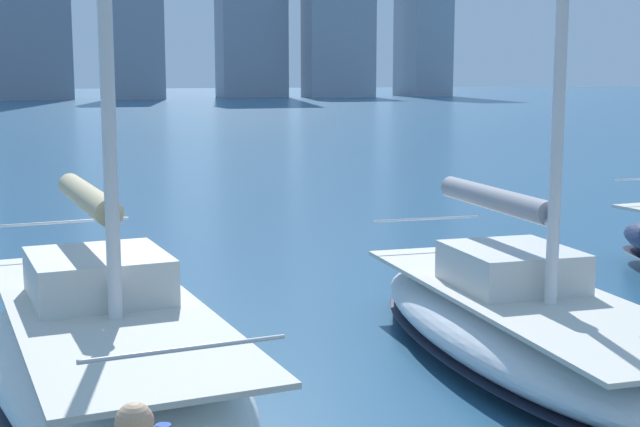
# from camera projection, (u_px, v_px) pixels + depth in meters

# --- Properties ---
(sailboat_grey) EXTENTS (3.05, 7.97, 11.37)m
(sailboat_grey) POSITION_uv_depth(u_px,v_px,m) (525.00, 321.00, 12.18)
(sailboat_grey) COLOR silver
(sailboat_grey) RESTS_ON ground
(sailboat_tan) EXTENTS (3.24, 7.86, 10.69)m
(sailboat_tan) POSITION_uv_depth(u_px,v_px,m) (107.00, 350.00, 10.58)
(sailboat_tan) COLOR white
(sailboat_tan) RESTS_ON ground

